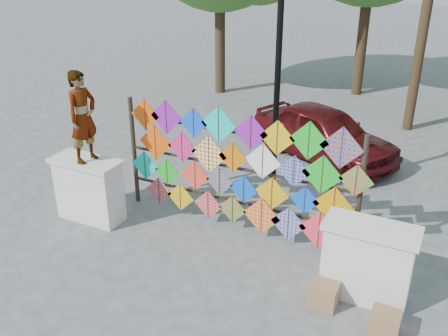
{
  "coord_description": "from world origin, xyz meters",
  "views": [
    {
      "loc": [
        3.56,
        -6.79,
        5.13
      ],
      "look_at": [
        -0.14,
        0.6,
        1.3
      ],
      "focal_mm": 40.0,
      "sensor_mm": 36.0,
      "label": 1
    }
  ],
  "objects_px": {
    "kite_rack": "(241,172)",
    "sedan": "(324,133)",
    "vendor_woman": "(83,117)",
    "lamppost": "(278,79)"
  },
  "relations": [
    {
      "from": "kite_rack",
      "to": "sedan",
      "type": "bearing_deg",
      "value": 84.11
    },
    {
      "from": "vendor_woman",
      "to": "sedan",
      "type": "distance_m",
      "value": 6.12
    },
    {
      "from": "kite_rack",
      "to": "lamppost",
      "type": "bearing_deg",
      "value": 82.84
    },
    {
      "from": "vendor_woman",
      "to": "lamppost",
      "type": "relative_size",
      "value": 0.39
    },
    {
      "from": "vendor_woman",
      "to": "lamppost",
      "type": "xyz_separation_m",
      "value": [
        2.93,
        2.2,
        0.55
      ]
    },
    {
      "from": "kite_rack",
      "to": "vendor_woman",
      "type": "height_order",
      "value": "vendor_woman"
    },
    {
      "from": "kite_rack",
      "to": "sedan",
      "type": "height_order",
      "value": "kite_rack"
    },
    {
      "from": "kite_rack",
      "to": "vendor_woman",
      "type": "bearing_deg",
      "value": -161.53
    },
    {
      "from": "kite_rack",
      "to": "sedan",
      "type": "relative_size",
      "value": 1.25
    },
    {
      "from": "kite_rack",
      "to": "vendor_woman",
      "type": "xyz_separation_m",
      "value": [
        -2.77,
        -0.93,
        0.91
      ]
    }
  ]
}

